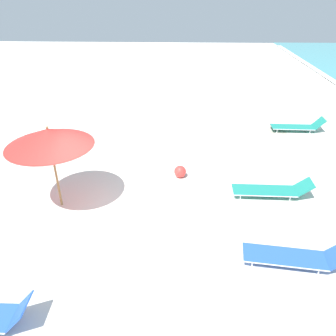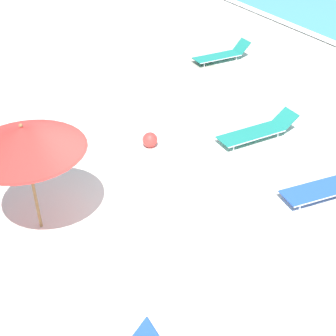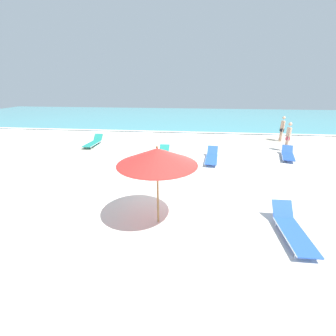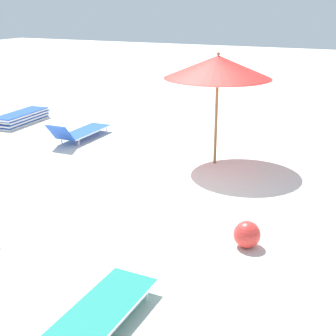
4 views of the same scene
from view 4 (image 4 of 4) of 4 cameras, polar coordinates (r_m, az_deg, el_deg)
ground_plane at (r=9.11m, az=-0.50°, el=-2.43°), size 60.00×60.00×0.16m
beach_umbrella at (r=9.84m, az=6.11°, el=12.11°), size 2.24×2.24×2.38m
lounger_stack at (r=14.31m, az=-17.38°, el=5.87°), size 0.72×1.93×0.32m
sun_lounger_beside_umbrella at (r=12.15m, az=-10.73°, el=4.37°), size 0.65×2.04×0.60m
sun_lounger_near_water_right at (r=5.11m, az=-10.53°, el=-18.49°), size 0.66×2.26×0.53m
beach_ball at (r=6.85m, az=9.60°, el=-7.99°), size 0.39×0.39×0.39m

